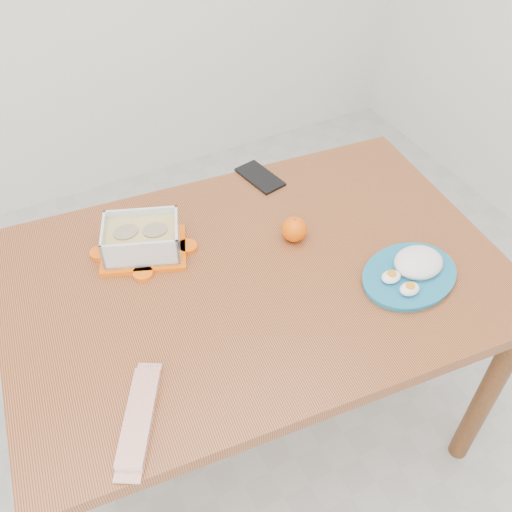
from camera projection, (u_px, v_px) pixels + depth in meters
name	position (u px, v px, depth m)	size (l,w,h in m)	color
ground	(243.00, 485.00, 1.85)	(3.50, 3.50, 0.00)	#B7B7B2
dining_table	(256.00, 295.00, 1.56)	(1.37, 0.98, 0.75)	#A9542F
food_container	(142.00, 239.00, 1.51)	(0.27, 0.24, 0.10)	#FF6007
orange_fruit	(294.00, 229.00, 1.56)	(0.07, 0.07, 0.07)	orange
rice_plate	(413.00, 270.00, 1.47)	(0.31, 0.31, 0.07)	#1A6A90
candy_bar	(139.00, 417.00, 1.18)	(0.23, 0.06, 0.02)	#B32509
smartphone	(260.00, 177.00, 1.78)	(0.08, 0.16, 0.01)	black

